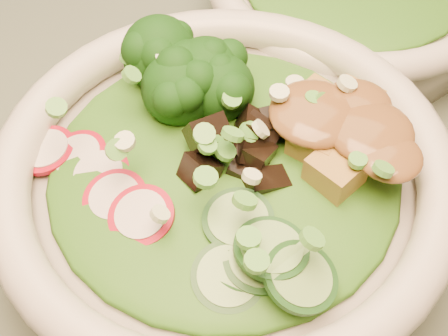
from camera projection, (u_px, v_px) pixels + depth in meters
The scene contains 9 objects.
salad_bowl at pixel (224, 188), 0.42m from camera, with size 0.30×0.30×0.08m.
lettuce_bed at pixel (224, 167), 0.40m from camera, with size 0.23×0.23×0.03m, color #1B5612.
broccoli_florets at pixel (201, 72), 0.43m from camera, with size 0.09×0.08×0.05m, color black, non-canonical shape.
radish_slices at pixel (107, 184), 0.39m from camera, with size 0.12×0.04×0.02m, color maroon, non-canonical shape.
cucumber_slices at pixel (246, 253), 0.35m from camera, with size 0.08×0.08×0.04m, color #7BAB5F, non-canonical shape.
mushroom_heap at pixel (245, 148), 0.39m from camera, with size 0.08×0.08×0.04m, color black, non-canonical shape.
tofu_cubes at pixel (333, 139), 0.40m from camera, with size 0.10×0.07×0.04m, color olive, non-canonical shape.
peanut_sauce at pixel (337, 124), 0.38m from camera, with size 0.08×0.06×0.02m, color brown.
scallion_garnish at pixel (224, 139), 0.38m from camera, with size 0.21×0.21×0.03m, color #51A139, non-canonical shape.
Camera 1 is at (-0.09, -0.18, 1.13)m, focal length 50.00 mm.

